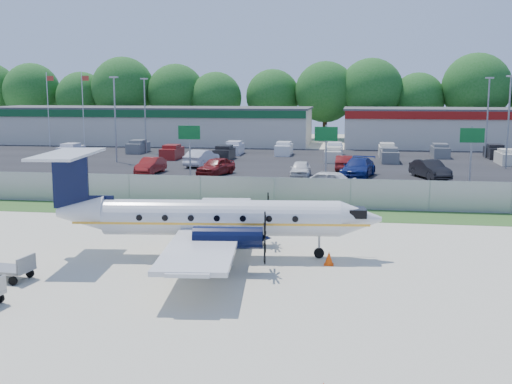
# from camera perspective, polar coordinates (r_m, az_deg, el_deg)

# --- Properties ---
(ground) EXTENTS (170.00, 170.00, 0.00)m
(ground) POSITION_cam_1_polar(r_m,az_deg,el_deg) (29.05, -1.78, -6.35)
(ground) COLOR beige
(ground) RESTS_ON ground
(grass_verge) EXTENTS (170.00, 4.00, 0.02)m
(grass_verge) POSITION_cam_1_polar(r_m,az_deg,el_deg) (40.60, 1.27, -1.87)
(grass_verge) COLOR #2D561E
(grass_verge) RESTS_ON ground
(access_road) EXTENTS (170.00, 8.00, 0.02)m
(access_road) POSITION_cam_1_polar(r_m,az_deg,el_deg) (47.44, 2.35, -0.27)
(access_road) COLOR black
(access_road) RESTS_ON ground
(parking_lot) EXTENTS (170.00, 32.00, 0.02)m
(parking_lot) POSITION_cam_1_polar(r_m,az_deg,el_deg) (68.16, 4.28, 2.58)
(parking_lot) COLOR black
(parking_lot) RESTS_ON ground
(perimeter_fence) EXTENTS (120.00, 0.06, 1.99)m
(perimeter_fence) POSITION_cam_1_polar(r_m,az_deg,el_deg) (42.38, 1.62, -0.04)
(perimeter_fence) COLOR gray
(perimeter_fence) RESTS_ON ground
(building_west) EXTENTS (46.40, 12.40, 5.24)m
(building_west) POSITION_cam_1_polar(r_m,az_deg,el_deg) (94.25, -9.44, 5.89)
(building_west) COLOR beige
(building_west) RESTS_ON ground
(building_east) EXTENTS (44.40, 12.40, 5.24)m
(building_east) POSITION_cam_1_polar(r_m,az_deg,el_deg) (92.07, 21.82, 5.29)
(building_east) COLOR beige
(building_east) RESTS_ON ground
(sign_left) EXTENTS (1.80, 0.26, 5.00)m
(sign_left) POSITION_cam_1_polar(r_m,az_deg,el_deg) (52.27, -5.93, 4.54)
(sign_left) COLOR gray
(sign_left) RESTS_ON ground
(sign_mid) EXTENTS (1.80, 0.26, 5.00)m
(sign_mid) POSITION_cam_1_polar(r_m,az_deg,el_deg) (50.65, 6.24, 4.39)
(sign_mid) COLOR gray
(sign_mid) RESTS_ON ground
(sign_right) EXTENTS (1.80, 0.26, 5.00)m
(sign_right) POSITION_cam_1_polar(r_m,az_deg,el_deg) (51.39, 18.62, 4.03)
(sign_right) COLOR gray
(sign_right) RESTS_ON ground
(flagpole_west) EXTENTS (1.06, 0.12, 10.00)m
(flagpole_west) POSITION_cam_1_polar(r_m,az_deg,el_deg) (92.17, -17.97, 7.38)
(flagpole_west) COLOR silver
(flagpole_west) RESTS_ON ground
(flagpole_east) EXTENTS (1.06, 0.12, 10.00)m
(flagpole_east) POSITION_cam_1_polar(r_m,az_deg,el_deg) (90.06, -15.10, 7.47)
(flagpole_east) COLOR silver
(flagpole_east) RESTS_ON ground
(light_pole_nw) EXTENTS (0.90, 0.35, 9.09)m
(light_pole_nw) POSITION_cam_1_polar(r_m,az_deg,el_deg) (70.21, -12.42, 6.86)
(light_pole_nw) COLOR gray
(light_pole_nw) RESTS_ON ground
(light_pole_ne) EXTENTS (0.90, 0.35, 9.09)m
(light_pole_ne) POSITION_cam_1_polar(r_m,az_deg,el_deg) (67.26, 21.55, 6.35)
(light_pole_ne) COLOR gray
(light_pole_ne) RESTS_ON ground
(light_pole_sw) EXTENTS (0.90, 0.35, 9.09)m
(light_pole_sw) POSITION_cam_1_polar(r_m,az_deg,el_deg) (79.62, -9.84, 7.18)
(light_pole_sw) COLOR gray
(light_pole_sw) RESTS_ON ground
(light_pole_se) EXTENTS (0.90, 0.35, 9.09)m
(light_pole_se) POSITION_cam_1_polar(r_m,az_deg,el_deg) (77.03, 19.91, 6.71)
(light_pole_se) COLOR gray
(light_pole_se) RESTS_ON ground
(tree_line) EXTENTS (112.00, 6.00, 14.00)m
(tree_line) POSITION_cam_1_polar(r_m,az_deg,el_deg) (101.95, 5.74, 4.72)
(tree_line) COLOR #185017
(tree_line) RESTS_ON ground
(aircraft) EXTENTS (15.79, 15.53, 4.85)m
(aircraft) POSITION_cam_1_polar(r_m,az_deg,el_deg) (29.74, -3.76, -2.29)
(aircraft) COLOR silver
(aircraft) RESTS_ON ground
(baggage_cart_near) EXTENTS (2.17, 1.46, 1.07)m
(baggage_cart_near) POSITION_cam_1_polar(r_m,az_deg,el_deg) (28.36, -21.32, -6.33)
(baggage_cart_near) COLOR gray
(baggage_cart_near) RESTS_ON ground
(cone_nose) EXTENTS (0.43, 0.43, 0.62)m
(cone_nose) POSITION_cam_1_polar(r_m,az_deg,el_deg) (28.87, 6.50, -5.90)
(cone_nose) COLOR #F44807
(cone_nose) RESTS_ON ground
(cone_starboard_wing) EXTENTS (0.34, 0.34, 0.48)m
(cone_starboard_wing) POSITION_cam_1_polar(r_m,az_deg,el_deg) (33.52, -4.61, -3.87)
(cone_starboard_wing) COLOR #F44807
(cone_starboard_wing) RESTS_ON ground
(road_car_mid) EXTENTS (5.33, 3.10, 1.71)m
(road_car_mid) POSITION_cam_1_polar(r_m,az_deg,el_deg) (48.78, 5.95, -0.06)
(road_car_mid) COLOR silver
(road_car_mid) RESTS_ON ground
(parked_car_a) EXTENTS (1.85, 4.61, 1.49)m
(parked_car_a) POSITION_cam_1_polar(r_m,az_deg,el_deg) (60.44, -9.33, 1.64)
(parked_car_a) COLOR maroon
(parked_car_a) RESTS_ON ground
(parked_car_b) EXTENTS (3.24, 5.12, 1.62)m
(parked_car_b) POSITION_cam_1_polar(r_m,az_deg,el_deg) (58.51, -3.58, 1.50)
(parked_car_b) COLOR maroon
(parked_car_b) RESTS_ON ground
(parked_car_c) EXTENTS (1.76, 4.30, 1.46)m
(parked_car_c) POSITION_cam_1_polar(r_m,az_deg,el_deg) (57.24, 3.97, 1.32)
(parked_car_c) COLOR silver
(parked_car_c) RESTS_ON ground
(parked_car_d) EXTENTS (3.55, 6.26, 1.71)m
(parked_car_d) POSITION_cam_1_polar(r_m,az_deg,el_deg) (57.73, 9.04, 1.30)
(parked_car_d) COLOR navy
(parked_car_d) RESTS_ON ground
(parked_car_e) EXTENTS (3.40, 5.29, 1.65)m
(parked_car_e) POSITION_cam_1_polar(r_m,az_deg,el_deg) (58.24, 15.18, 1.16)
(parked_car_e) COLOR black
(parked_car_e) RESTS_ON ground
(parked_car_f) EXTENTS (2.79, 5.43, 1.70)m
(parked_car_f) POSITION_cam_1_polar(r_m,az_deg,el_deg) (65.33, -4.83, 2.28)
(parked_car_f) COLOR silver
(parked_car_f) RESTS_ON ground
(parked_car_g) EXTENTS (1.68, 4.44, 1.45)m
(parked_car_g) POSITION_cam_1_polar(r_m,az_deg,el_deg) (62.58, 7.84, 1.93)
(parked_car_g) COLOR maroon
(parked_car_g) RESTS_ON ground
(far_parking_rows) EXTENTS (56.00, 10.00, 1.60)m
(far_parking_rows) POSITION_cam_1_polar(r_m,az_deg,el_deg) (73.12, 4.58, 3.01)
(far_parking_rows) COLOR gray
(far_parking_rows) RESTS_ON ground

